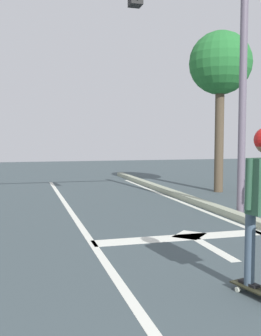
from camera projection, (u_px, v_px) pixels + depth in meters
lane_line_center at (103, 258)px, 5.50m from camera, size 0.12×20.00×0.01m
stop_bar at (184, 237)px, 6.69m from camera, size 3.11×0.40×0.01m
lane_arrow_stem at (212, 248)px, 6.02m from camera, size 0.16×1.40×0.01m
lane_arrow_head at (190, 235)px, 6.84m from camera, size 0.71×0.71×0.01m
traffic_signal_mast at (196, 43)px, 8.09m from camera, size 4.85×0.34×5.25m
roadside_tree at (220, 66)px, 12.14m from camera, size 1.92×1.92×4.94m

